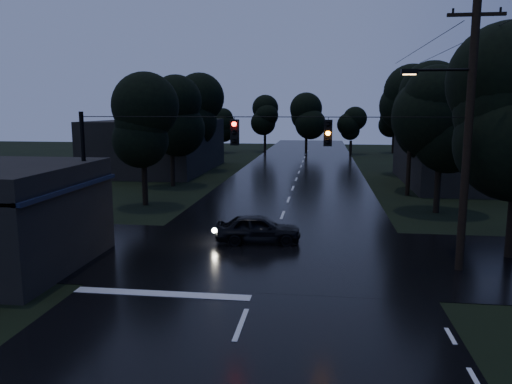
# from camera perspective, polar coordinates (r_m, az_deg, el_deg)

# --- Properties ---
(main_road) EXTENTS (12.00, 120.00, 0.02)m
(main_road) POSITION_cam_1_polar(r_m,az_deg,el_deg) (38.81, 4.23, 0.40)
(main_road) COLOR black
(main_road) RESTS_ON ground
(cross_street) EXTENTS (60.00, 9.00, 0.02)m
(cross_street) POSITION_cam_1_polar(r_m,az_deg,el_deg) (21.27, 1.34, -7.20)
(cross_street) COLOR black
(cross_street) RESTS_ON ground
(building_far_right) EXTENTS (10.00, 14.00, 4.40)m
(building_far_right) POSITION_cam_1_polar(r_m,az_deg,el_deg) (44.05, 23.13, 3.64)
(building_far_right) COLOR black
(building_far_right) RESTS_ON ground
(building_far_left) EXTENTS (10.00, 16.00, 5.00)m
(building_far_left) POSITION_cam_1_polar(r_m,az_deg,el_deg) (51.03, -11.00, 5.26)
(building_far_left) COLOR black
(building_far_left) RESTS_ON ground
(utility_pole_main) EXTENTS (3.50, 0.30, 10.00)m
(utility_pole_main) POSITION_cam_1_polar(r_m,az_deg,el_deg) (19.97, 22.84, 6.32)
(utility_pole_main) COLOR black
(utility_pole_main) RESTS_ON ground
(utility_pole_far) EXTENTS (2.00, 0.30, 7.50)m
(utility_pole_far) POSITION_cam_1_polar(r_m,az_deg,el_deg) (36.84, 17.18, 5.60)
(utility_pole_far) COLOR black
(utility_pole_far) RESTS_ON ground
(anchor_pole_left) EXTENTS (0.18, 0.18, 6.00)m
(anchor_pole_left) POSITION_cam_1_polar(r_m,az_deg,el_deg) (21.79, -18.95, 0.77)
(anchor_pole_left) COLOR black
(anchor_pole_left) RESTS_ON ground
(span_signals) EXTENTS (15.00, 0.37, 1.12)m
(span_signals) POSITION_cam_1_polar(r_m,az_deg,el_deg) (19.34, 2.72, 6.92)
(span_signals) COLOR black
(span_signals) RESTS_ON ground
(tree_left_a) EXTENTS (3.92, 3.92, 8.26)m
(tree_left_a) POSITION_cam_1_polar(r_m,az_deg,el_deg) (32.28, -12.85, 7.72)
(tree_left_a) COLOR black
(tree_left_a) RESTS_ON ground
(tree_left_b) EXTENTS (4.20, 4.20, 8.85)m
(tree_left_b) POSITION_cam_1_polar(r_m,az_deg,el_deg) (40.04, -9.68, 8.65)
(tree_left_b) COLOR black
(tree_left_b) RESTS_ON ground
(tree_left_c) EXTENTS (4.48, 4.48, 9.44)m
(tree_left_c) POSITION_cam_1_polar(r_m,az_deg,el_deg) (49.83, -6.93, 9.29)
(tree_left_c) COLOR black
(tree_left_c) RESTS_ON ground
(tree_right_a) EXTENTS (4.20, 4.20, 8.85)m
(tree_right_a) POSITION_cam_1_polar(r_m,az_deg,el_deg) (31.02, 20.45, 7.99)
(tree_right_a) COLOR black
(tree_right_a) RESTS_ON ground
(tree_right_b) EXTENTS (4.48, 4.48, 9.44)m
(tree_right_b) POSITION_cam_1_polar(r_m,az_deg,el_deg) (38.97, 18.75, 8.82)
(tree_right_b) COLOR black
(tree_right_b) RESTS_ON ground
(tree_right_c) EXTENTS (4.76, 4.76, 10.03)m
(tree_right_c) POSITION_cam_1_polar(r_m,az_deg,el_deg) (48.92, 17.22, 9.37)
(tree_right_c) COLOR black
(tree_right_c) RESTS_ON ground
(car) EXTENTS (4.07, 2.05, 1.33)m
(car) POSITION_cam_1_polar(r_m,az_deg,el_deg) (22.99, 0.26, -4.21)
(car) COLOR black
(car) RESTS_ON ground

